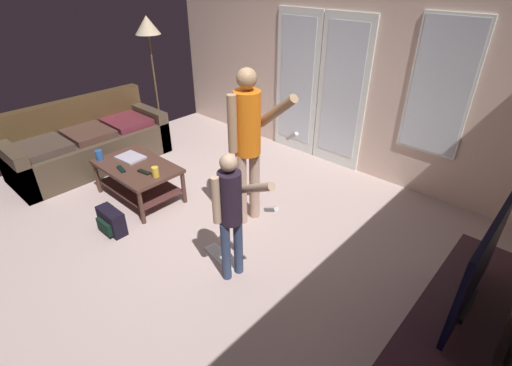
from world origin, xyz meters
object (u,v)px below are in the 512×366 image
Objects in this scene: leather_couch at (89,144)px; coffee_table at (138,174)px; tv_stand at (453,330)px; cup_near_edge at (155,172)px; backpack at (111,221)px; dvd_remote_slim at (144,172)px; person_child at (231,208)px; flat_screen_tv at (479,266)px; loose_keyboard at (222,257)px; floor_lamp at (148,31)px; laptop_closed at (130,157)px; cup_by_laptop at (99,155)px; person_adult at (248,137)px; tv_remote_black at (121,169)px.

leather_couch is 1.27m from coffee_table.
tv_stand is 3.13m from cup_near_edge.
backpack is 2.07× the size of dvd_remote_slim.
person_child reaches higher than backpack.
flat_screen_tv reaches higher than loose_keyboard.
coffee_table is 8.94× the size of cup_near_edge.
person_child is at bearing -164.17° from tv_stand.
floor_lamp reaches higher than loose_keyboard.
coffee_table is 0.85× the size of person_child.
person_child is 3.80m from floor_lamp.
flat_screen_tv reaches higher than laptop_closed.
floor_lamp is (-5.07, 1.08, 1.37)m from tv_stand.
loose_keyboard is at bearing -168.31° from tv_stand.
cup_by_laptop is at bearing -178.98° from person_child.
leather_couch reaches higher than coffee_table.
tv_stand is at bearing 15.83° from person_child.
laptop_closed is 0.62m from cup_near_edge.
floor_lamp is at bearing 144.63° from cup_near_edge.
laptop_closed reaches higher than loose_keyboard.
floor_lamp is at bearing 154.36° from loose_keyboard.
coffee_table is 0.44m from cup_near_edge.
flat_screen_tv is at bearing -6.17° from person_adult.
tv_stand is at bearing 5.83° from cup_near_edge.
backpack is 1.11× the size of laptop_closed.
person_adult is at bearing -16.38° from floor_lamp.
backpack is 0.65m from tv_remote_black.
person_adult is 1.71m from backpack.
tv_remote_black is at bearing -56.91° from laptop_closed.
person_adult reaches higher than coffee_table.
cup_near_edge is at bearing -174.10° from flat_screen_tv.
floor_lamp reaches higher than person_adult.
person_child is (-1.72, -0.49, 0.50)m from tv_stand.
cup_near_edge is (-1.13, 0.09, 0.49)m from loose_keyboard.
laptop_closed is (-0.57, 0.64, 0.32)m from backpack.
person_child is at bearing -11.81° from laptop_closed.
person_adult is at bearing 23.11° from coffee_table.
leather_couch is 6.51× the size of laptop_closed.
dvd_remote_slim is (-1.30, 0.05, 0.44)m from loose_keyboard.
tv_remote_black is (-3.52, -0.50, 0.21)m from tv_stand.
cup_by_laptop is at bearing -156.16° from person_adult.
laptop_closed reaches higher than tv_remote_black.
loose_keyboard is at bearing 22.98° from backpack.
tv_remote_black is at bearing -179.73° from person_child.
cup_near_edge is at bearing 86.32° from backpack.
laptop_closed is 0.45m from dvd_remote_slim.
dvd_remote_slim reaches higher than coffee_table.
person_child reaches higher than tv_remote_black.
leather_couch is 17.74× the size of cup_near_edge.
person_adult is at bearing 124.13° from person_child.
laptop_closed is (-1.50, -0.50, -0.55)m from person_adult.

